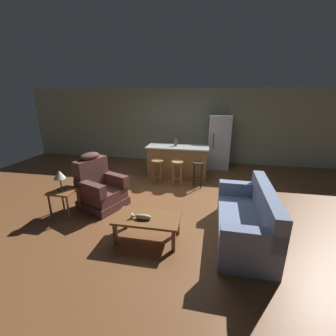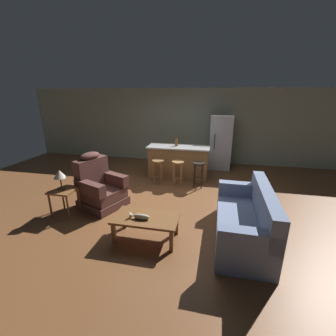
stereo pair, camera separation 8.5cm
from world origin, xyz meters
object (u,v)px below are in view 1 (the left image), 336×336
table_lamp (60,176)px  refrigerator (219,142)px  kitchen_island (178,162)px  bar_stool_left (157,167)px  bar_stool_right (198,170)px  coffee_table (148,220)px  fish_figurine (141,217)px  couch (247,220)px  end_table (64,195)px  bottle_tall_green (176,143)px  bar_stool_middle (177,169)px  recliner_near_lamp (100,188)px

table_lamp → refrigerator: 5.00m
kitchen_island → bar_stool_left: bearing=-126.5°
table_lamp → bar_stool_right: 3.33m
coffee_table → fish_figurine: (-0.08, -0.08, 0.10)m
couch → bar_stool_right: (-0.99, 2.16, 0.13)m
table_lamp → bar_stool_left: bearing=54.1°
end_table → kitchen_island: (1.92, 2.67, 0.02)m
end_table → refrigerator: 5.00m
bar_stool_left → bottle_tall_green: (0.39, 0.67, 0.57)m
kitchen_island → refrigerator: refrigerator is taller
couch → bar_stool_left: 3.01m
bar_stool_middle → bar_stool_left: bearing=180.0°
recliner_near_lamp → kitchen_island: bearing=78.7°
refrigerator → table_lamp: bearing=-129.2°
recliner_near_lamp → refrigerator: 4.28m
couch → kitchen_island: size_ratio=1.06×
bar_stool_left → bar_stool_right: (1.11, 0.00, 0.00)m
bar_stool_left → bar_stool_right: same height
coffee_table → bottle_tall_green: 3.25m
table_lamp → refrigerator: bearing=50.8°
bar_stool_middle → refrigerator: size_ratio=0.39×
bar_stool_middle → kitchen_island: bearing=98.0°
couch → end_table: bearing=-0.7°
table_lamp → bar_stool_middle: size_ratio=0.60×
refrigerator → kitchen_island: bearing=-135.2°
end_table → bar_stool_right: (2.57, 2.04, 0.01)m
fish_figurine → bar_stool_right: 2.69m
end_table → table_lamp: table_lamp is taller
refrigerator → couch: bearing=-84.0°
fish_figurine → bar_stool_left: size_ratio=0.50×
fish_figurine → bar_stool_right: (0.77, 2.58, 0.01)m
bar_stool_left → fish_figurine: bearing=-82.5°
fish_figurine → refrigerator: 4.63m
table_lamp → refrigerator: (3.16, 3.88, 0.01)m
kitchen_island → bottle_tall_green: bearing=151.2°
bar_stool_right → bottle_tall_green: bearing=136.9°
recliner_near_lamp → bottle_tall_green: size_ratio=4.73×
table_lamp → couch: bearing=-1.7°
end_table → bar_stool_left: 2.51m
end_table → refrigerator: bearing=51.1°
fish_figurine → bottle_tall_green: bearing=89.0°
fish_figurine → recliner_near_lamp: bearing=140.5°
coffee_table → bar_stool_left: (-0.42, 2.50, 0.11)m
bar_stool_left → refrigerator: 2.51m
bar_stool_right → refrigerator: refrigerator is taller
coffee_table → bar_stool_right: bearing=74.6°
recliner_near_lamp → bar_stool_right: 2.56m
bar_stool_middle → coffee_table: bearing=-93.0°
coffee_table → recliner_near_lamp: size_ratio=0.92×
bar_stool_middle → refrigerator: refrigerator is taller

